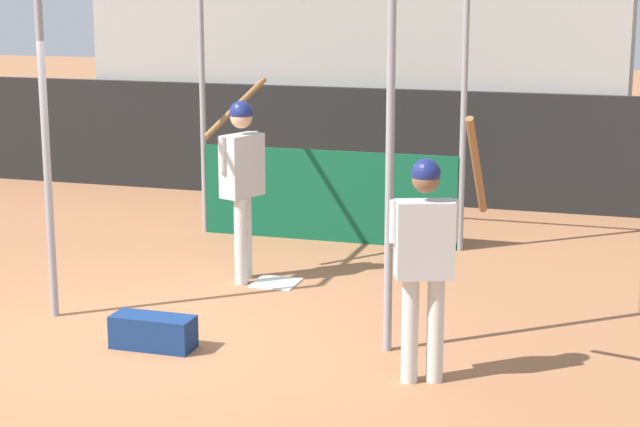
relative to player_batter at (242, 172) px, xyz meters
The scene contains 8 objects.
ground_plane 2.40m from the player_batter, 95.42° to the right, with size 60.00×60.00×0.00m, color #9E6642.
outfield_wall 4.31m from the player_batter, 92.67° to the left, with size 24.00×0.12×1.56m.
bleacher_section 5.97m from the player_batter, 91.93° to the left, with size 7.60×3.20×3.24m.
batting_cage 1.18m from the player_batter, 73.11° to the left, with size 3.20×3.57×3.10m.
home_plate 1.18m from the player_batter, ahead, with size 0.44×0.44×0.02m.
player_batter is the anchor object (origin of this frame).
player_waiting 3.22m from the player_batter, 43.50° to the right, with size 0.68×0.59×2.08m.
equipment_bag 2.36m from the player_batter, 89.49° to the right, with size 0.70×0.28×0.28m.
Camera 1 is at (4.06, -7.75, 3.03)m, focal length 60.00 mm.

